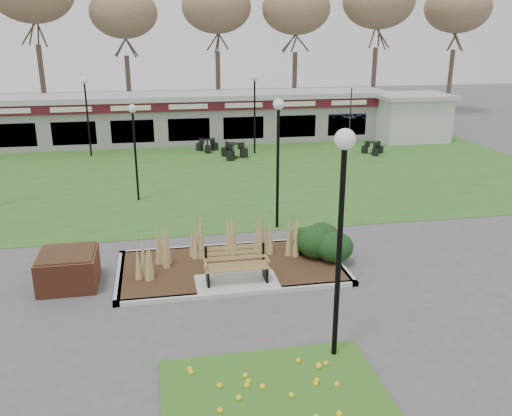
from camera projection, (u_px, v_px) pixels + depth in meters
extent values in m
plane|color=#515154|center=(238.00, 288.00, 14.38)|extent=(100.00, 100.00, 0.00)
cube|color=#34621E|center=(199.00, 174.00, 25.57)|extent=(34.00, 16.00, 0.02)
cube|color=#2E6E1F|center=(275.00, 397.00, 10.07)|extent=(4.20, 3.00, 0.08)
cube|color=#2F1F13|center=(231.00, 267.00, 15.48)|extent=(6.22, 3.22, 0.12)
cube|color=#B7B7B2|center=(240.00, 293.00, 13.98)|extent=(6.40, 0.18, 0.12)
cube|color=#B7B7B2|center=(224.00, 246.00, 16.98)|extent=(6.40, 0.18, 0.12)
cube|color=#B7B7B2|center=(120.00, 276.00, 14.94)|extent=(0.18, 3.40, 0.12)
cube|color=#B7B7B2|center=(335.00, 259.00, 16.02)|extent=(0.18, 3.40, 0.12)
cube|color=#B7B7B2|center=(237.00, 283.00, 14.50)|extent=(2.20, 1.20, 0.13)
cone|color=#A29051|center=(163.00, 246.00, 15.32)|extent=(0.36, 0.36, 1.15)
cone|color=#A29051|center=(197.00, 239.00, 15.87)|extent=(0.36, 0.36, 1.15)
cone|color=#A29051|center=(233.00, 234.00, 16.25)|extent=(0.36, 0.36, 1.15)
cone|color=#A29051|center=(264.00, 234.00, 16.22)|extent=(0.36, 0.36, 1.15)
cone|color=#A29051|center=(293.00, 237.00, 15.98)|extent=(0.36, 0.36, 1.15)
cone|color=#A29051|center=(144.00, 259.00, 14.49)|extent=(0.36, 0.36, 1.15)
ellipsoid|color=black|center=(317.00, 242.00, 15.95)|extent=(1.21, 1.10, 0.99)
ellipsoid|color=black|center=(335.00, 247.00, 15.66)|extent=(1.10, 1.00, 0.90)
ellipsoid|color=black|center=(322.00, 237.00, 16.49)|extent=(1.06, 0.96, 0.86)
ellipsoid|color=black|center=(303.00, 240.00, 16.40)|extent=(0.92, 0.84, 0.76)
cube|color=olive|center=(237.00, 266.00, 14.34)|extent=(1.70, 0.57, 0.04)
cube|color=olive|center=(235.00, 252.00, 14.54)|extent=(1.70, 0.13, 0.44)
cube|color=black|center=(207.00, 276.00, 14.28)|extent=(0.06, 0.55, 0.42)
cube|color=black|center=(265.00, 272.00, 14.55)|extent=(0.06, 0.55, 0.42)
cube|color=black|center=(206.00, 256.00, 14.41)|extent=(0.06, 0.06, 0.50)
cube|color=black|center=(263.00, 251.00, 14.68)|extent=(0.06, 0.06, 0.50)
cube|color=olive|center=(206.00, 263.00, 14.12)|extent=(0.05, 0.50, 0.04)
cube|color=olive|center=(267.00, 258.00, 14.41)|extent=(0.05, 0.50, 0.04)
cube|color=brown|center=(69.00, 270.00, 14.40)|extent=(1.50, 1.50, 0.90)
cube|color=#2F1F13|center=(67.00, 254.00, 14.26)|extent=(1.40, 1.40, 0.06)
cube|color=gray|center=(187.00, 120.00, 32.63)|extent=(24.00, 3.00, 2.60)
cube|color=#4E101B|center=(188.00, 106.00, 30.86)|extent=(24.00, 0.18, 0.55)
cube|color=silver|center=(186.00, 96.00, 32.18)|extent=(24.60, 3.40, 0.30)
cube|color=silver|center=(188.00, 107.00, 30.75)|extent=(22.00, 0.02, 0.28)
cube|color=black|center=(189.00, 130.00, 31.37)|extent=(22.00, 0.10, 1.30)
cube|color=silver|center=(411.00, 119.00, 33.12)|extent=(4.00, 3.00, 2.60)
cube|color=silver|center=(413.00, 96.00, 32.68)|extent=(4.40, 3.40, 0.25)
cylinder|color=#47382B|center=(51.00, 88.00, 38.13)|extent=(0.36, 0.36, 5.17)
ellipsoid|color=brown|center=(41.00, 0.00, 36.30)|extent=(5.24, 5.24, 3.93)
cylinder|color=#47382B|center=(138.00, 86.00, 39.17)|extent=(0.36, 0.36, 5.17)
ellipsoid|color=brown|center=(132.00, 1.00, 37.34)|extent=(5.24, 5.24, 3.93)
cylinder|color=#47382B|center=(220.00, 85.00, 40.22)|extent=(0.36, 0.36, 5.17)
ellipsoid|color=brown|center=(218.00, 1.00, 38.39)|extent=(5.24, 5.24, 3.93)
cylinder|color=#47382B|center=(298.00, 84.00, 41.26)|extent=(0.36, 0.36, 5.17)
ellipsoid|color=brown|center=(300.00, 2.00, 39.43)|extent=(5.24, 5.24, 3.93)
cylinder|color=#47382B|center=(373.00, 82.00, 42.30)|extent=(0.36, 0.36, 5.17)
ellipsoid|color=brown|center=(378.00, 3.00, 40.48)|extent=(5.24, 5.24, 3.93)
cylinder|color=#47382B|center=(443.00, 81.00, 43.35)|extent=(0.36, 0.36, 5.17)
ellipsoid|color=brown|center=(452.00, 4.00, 41.52)|extent=(5.24, 5.24, 3.93)
cylinder|color=black|center=(278.00, 170.00, 18.14)|extent=(0.10, 0.10, 4.08)
sphere|color=white|center=(279.00, 104.00, 17.45)|extent=(0.37, 0.37, 0.37)
cylinder|color=black|center=(339.00, 259.00, 10.68)|extent=(0.11, 0.11, 4.45)
sphere|color=white|center=(345.00, 139.00, 9.92)|extent=(0.40, 0.40, 0.40)
cylinder|color=black|center=(136.00, 157.00, 21.20)|extent=(0.09, 0.09, 3.52)
sphere|color=white|center=(132.00, 109.00, 20.60)|extent=(0.32, 0.32, 0.32)
cylinder|color=black|center=(255.00, 118.00, 29.28)|extent=(0.10, 0.10, 3.93)
sphere|color=white|center=(255.00, 78.00, 28.61)|extent=(0.35, 0.35, 0.35)
cylinder|color=black|center=(88.00, 121.00, 28.70)|extent=(0.10, 0.10, 3.85)
sphere|color=white|center=(84.00, 81.00, 28.04)|extent=(0.35, 0.35, 0.35)
cylinder|color=black|center=(233.00, 158.00, 28.80)|extent=(0.46, 0.46, 0.03)
cylinder|color=black|center=(233.00, 151.00, 28.68)|extent=(0.05, 0.05, 0.76)
cylinder|color=black|center=(233.00, 143.00, 28.56)|extent=(0.63, 0.63, 0.03)
cube|color=black|center=(244.00, 153.00, 28.89)|extent=(0.39, 0.39, 0.48)
cube|color=black|center=(226.00, 152.00, 29.10)|extent=(0.50, 0.50, 0.48)
cube|color=black|center=(231.00, 156.00, 28.19)|extent=(0.47, 0.47, 0.48)
cylinder|color=black|center=(373.00, 154.00, 29.73)|extent=(0.38, 0.38, 0.03)
cylinder|color=black|center=(373.00, 148.00, 29.63)|extent=(0.04, 0.04, 0.63)
cylinder|color=black|center=(374.00, 142.00, 29.53)|extent=(0.52, 0.52, 0.02)
cube|color=black|center=(380.00, 149.00, 29.91)|extent=(0.38, 0.38, 0.40)
cube|color=black|center=(365.00, 149.00, 29.88)|extent=(0.42, 0.42, 0.40)
cube|color=black|center=(375.00, 152.00, 29.22)|extent=(0.34, 0.34, 0.40)
cylinder|color=black|center=(207.00, 151.00, 30.39)|extent=(0.39, 0.39, 0.03)
cylinder|color=black|center=(207.00, 145.00, 30.29)|extent=(0.04, 0.04, 0.65)
cylinder|color=black|center=(207.00, 139.00, 30.18)|extent=(0.54, 0.54, 0.02)
cube|color=black|center=(215.00, 146.00, 30.61)|extent=(0.41, 0.41, 0.41)
cube|color=black|center=(200.00, 147.00, 30.50)|extent=(0.42, 0.42, 0.41)
cube|color=black|center=(208.00, 149.00, 29.86)|extent=(0.32, 0.32, 0.41)
cylinder|color=black|center=(349.00, 139.00, 28.23)|extent=(0.06, 0.06, 2.20)
imported|color=blue|center=(350.00, 128.00, 28.06)|extent=(2.16, 2.20, 1.89)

